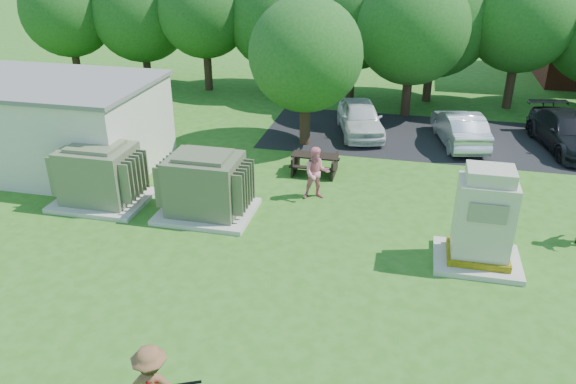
% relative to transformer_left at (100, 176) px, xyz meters
% --- Properties ---
extents(ground, '(120.00, 120.00, 0.00)m').
position_rel_transformer_left_xyz_m(ground, '(6.50, -4.50, -0.97)').
color(ground, '#2D6619').
rests_on(ground, ground).
extents(service_building, '(10.00, 5.00, 3.20)m').
position_rel_transformer_left_xyz_m(service_building, '(-4.50, 2.50, 0.63)').
color(service_building, beige).
rests_on(service_building, ground).
extents(service_building_roof, '(10.20, 5.20, 0.15)m').
position_rel_transformer_left_xyz_m(service_building_roof, '(-4.50, 2.50, 2.31)').
color(service_building_roof, slate).
rests_on(service_building_roof, service_building).
extents(parking_strip, '(20.00, 6.00, 0.01)m').
position_rel_transformer_left_xyz_m(parking_strip, '(13.50, 9.00, -0.96)').
color(parking_strip, '#232326').
rests_on(parking_strip, ground).
extents(transformer_left, '(3.00, 2.40, 2.07)m').
position_rel_transformer_left_xyz_m(transformer_left, '(0.00, 0.00, 0.00)').
color(transformer_left, beige).
rests_on(transformer_left, ground).
extents(transformer_right, '(3.00, 2.40, 2.07)m').
position_rel_transformer_left_xyz_m(transformer_right, '(3.70, 0.00, 0.00)').
color(transformer_right, beige).
rests_on(transformer_right, ground).
extents(generator_cabinet, '(2.32, 1.90, 2.83)m').
position_rel_transformer_left_xyz_m(generator_cabinet, '(11.99, -1.08, 0.27)').
color(generator_cabinet, beige).
rests_on(generator_cabinet, ground).
extents(picnic_table, '(1.72, 1.29, 0.73)m').
position_rel_transformer_left_xyz_m(picnic_table, '(6.49, 4.00, -0.51)').
color(picnic_table, black).
rests_on(picnic_table, ground).
extents(person_by_generator, '(0.72, 0.69, 1.65)m').
position_rel_transformer_left_xyz_m(person_by_generator, '(12.30, -0.28, -0.14)').
color(person_by_generator, black).
rests_on(person_by_generator, ground).
extents(person_at_picnic, '(1.06, 0.94, 1.83)m').
position_rel_transformer_left_xyz_m(person_at_picnic, '(6.92, 1.93, -0.05)').
color(person_at_picnic, pink).
rests_on(person_at_picnic, ground).
extents(car_white, '(2.80, 4.64, 1.48)m').
position_rel_transformer_left_xyz_m(car_white, '(7.63, 8.80, -0.23)').
color(car_white, white).
rests_on(car_white, ground).
extents(car_silver_a, '(2.39, 4.57, 1.43)m').
position_rel_transformer_left_xyz_m(car_silver_a, '(11.87, 8.46, -0.25)').
color(car_silver_a, silver).
rests_on(car_silver_a, ground).
extents(car_dark, '(3.02, 5.31, 1.45)m').
position_rel_transformer_left_xyz_m(car_dark, '(16.19, 8.87, -0.25)').
color(car_dark, black).
rests_on(car_dark, ground).
extents(tree_row, '(41.30, 13.30, 7.30)m').
position_rel_transformer_left_xyz_m(tree_row, '(8.25, 14.00, 3.18)').
color(tree_row, '#47301E').
rests_on(tree_row, ground).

